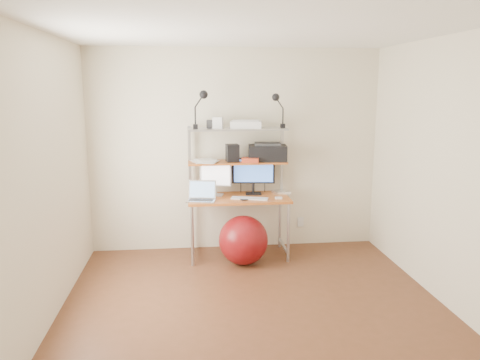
# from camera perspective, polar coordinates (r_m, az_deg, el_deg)

# --- Properties ---
(room) EXTENTS (3.60, 3.60, 3.60)m
(room) POSITION_cam_1_polar(r_m,az_deg,el_deg) (4.08, 1.97, 0.24)
(room) COLOR brown
(room) RESTS_ON ground
(computer_desk) EXTENTS (1.20, 0.60, 1.57)m
(computer_desk) POSITION_cam_1_polar(r_m,az_deg,el_deg) (5.60, -0.25, 0.22)
(computer_desk) COLOR #BB6024
(computer_desk) RESTS_ON ground
(desktop) EXTENTS (1.20, 0.60, 0.00)m
(desktop) POSITION_cam_1_polar(r_m,az_deg,el_deg) (5.59, -0.18, -2.08)
(desktop) COLOR #BB6024
(desktop) RESTS_ON computer_desk
(mid_shelf) EXTENTS (1.18, 0.34, 0.00)m
(mid_shelf) POSITION_cam_1_polar(r_m,az_deg,el_deg) (5.63, -0.33, 2.30)
(mid_shelf) COLOR #BB6024
(mid_shelf) RESTS_ON computer_desk
(top_shelf) EXTENTS (1.18, 0.34, 0.00)m
(top_shelf) POSITION_cam_1_polar(r_m,az_deg,el_deg) (5.58, -0.33, 6.36)
(top_shelf) COLOR #A8A8AD
(top_shelf) RESTS_ON computer_desk
(floor) EXTENTS (3.60, 3.60, 0.00)m
(floor) POSITION_cam_1_polar(r_m,az_deg,el_deg) (4.49, 1.86, -15.61)
(floor) COLOR brown
(floor) RESTS_ON ground
(wall_outlet) EXTENTS (0.08, 0.01, 0.12)m
(wall_outlet) POSITION_cam_1_polar(r_m,az_deg,el_deg) (6.17, 7.38, -5.10)
(wall_outlet) COLOR silver
(wall_outlet) RESTS_ON room
(monitor_silver) EXTENTS (0.38, 0.17, 0.43)m
(monitor_silver) POSITION_cam_1_polar(r_m,az_deg,el_deg) (5.64, -3.00, 0.39)
(monitor_silver) COLOR silver
(monitor_silver) RESTS_ON desktop
(monitor_black) EXTENTS (0.53, 0.17, 0.53)m
(monitor_black) POSITION_cam_1_polar(r_m,az_deg,el_deg) (5.70, 1.64, 0.91)
(monitor_black) COLOR black
(monitor_black) RESTS_ON desktop
(laptop) EXTENTS (0.37, 0.32, 0.28)m
(laptop) POSITION_cam_1_polar(r_m,az_deg,el_deg) (5.43, -4.69, -1.98)
(laptop) COLOR silver
(laptop) RESTS_ON desktop
(keyboard) EXTENTS (0.45, 0.24, 0.01)m
(keyboard) POSITION_cam_1_polar(r_m,az_deg,el_deg) (5.49, 1.17, -2.25)
(keyboard) COLOR silver
(keyboard) RESTS_ON desktop
(mouse) EXTENTS (0.08, 0.05, 0.02)m
(mouse) POSITION_cam_1_polar(r_m,az_deg,el_deg) (5.51, 4.73, -2.19)
(mouse) COLOR silver
(mouse) RESTS_ON desktop
(mac_mini) EXTENTS (0.22, 0.22, 0.03)m
(mac_mini) POSITION_cam_1_polar(r_m,az_deg,el_deg) (5.79, 5.00, -1.47)
(mac_mini) COLOR silver
(mac_mini) RESTS_ON desktop
(phone) EXTENTS (0.11, 0.15, 0.01)m
(phone) POSITION_cam_1_polar(r_m,az_deg,el_deg) (5.46, 0.36, -2.33)
(phone) COLOR black
(phone) RESTS_ON desktop
(printer) EXTENTS (0.49, 0.36, 0.22)m
(printer) POSITION_cam_1_polar(r_m,az_deg,el_deg) (5.68, 3.36, 3.40)
(printer) COLOR black
(printer) RESTS_ON mid_shelf
(nas_cube) EXTENTS (0.16, 0.16, 0.21)m
(nas_cube) POSITION_cam_1_polar(r_m,az_deg,el_deg) (5.59, -0.93, 3.31)
(nas_cube) COLOR black
(nas_cube) RESTS_ON mid_shelf
(red_box) EXTENTS (0.22, 0.17, 0.06)m
(red_box) POSITION_cam_1_polar(r_m,az_deg,el_deg) (5.54, 1.27, 2.44)
(red_box) COLOR #AC341B
(red_box) RESTS_ON mid_shelf
(scanner) EXTENTS (0.40, 0.29, 0.10)m
(scanner) POSITION_cam_1_polar(r_m,az_deg,el_deg) (5.58, 0.74, 6.82)
(scanner) COLOR silver
(scanner) RESTS_ON top_shelf
(box_white) EXTENTS (0.13, 0.12, 0.13)m
(box_white) POSITION_cam_1_polar(r_m,az_deg,el_deg) (5.55, -2.72, 6.99)
(box_white) COLOR silver
(box_white) RESTS_ON top_shelf
(box_grey) EXTENTS (0.11, 0.11, 0.09)m
(box_grey) POSITION_cam_1_polar(r_m,az_deg,el_deg) (5.60, -3.56, 6.84)
(box_grey) COLOR #2D2D2F
(box_grey) RESTS_ON top_shelf
(clip_lamp_left) EXTENTS (0.18, 0.10, 0.44)m
(clip_lamp_left) POSITION_cam_1_polar(r_m,az_deg,el_deg) (5.46, -4.67, 9.59)
(clip_lamp_left) COLOR black
(clip_lamp_left) RESTS_ON top_shelf
(clip_lamp_right) EXTENTS (0.16, 0.09, 0.41)m
(clip_lamp_right) POSITION_cam_1_polar(r_m,az_deg,el_deg) (5.59, 4.56, 9.36)
(clip_lamp_right) COLOR black
(clip_lamp_right) RESTS_ON top_shelf
(exercise_ball) EXTENTS (0.57, 0.57, 0.57)m
(exercise_ball) POSITION_cam_1_polar(r_m,az_deg,el_deg) (5.46, 0.42, -7.34)
(exercise_ball) COLOR maroon
(exercise_ball) RESTS_ON floor
(paper_stack) EXTENTS (0.37, 0.40, 0.02)m
(paper_stack) POSITION_cam_1_polar(r_m,az_deg,el_deg) (5.60, -4.28, 2.34)
(paper_stack) COLOR white
(paper_stack) RESTS_ON mid_shelf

